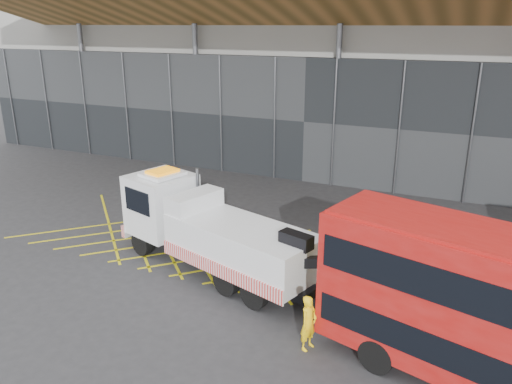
% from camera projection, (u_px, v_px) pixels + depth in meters
% --- Properties ---
extents(ground_plane, '(120.00, 120.00, 0.00)m').
position_uv_depth(ground_plane, '(187.00, 239.00, 24.34)').
color(ground_plane, '#2B2B2D').
extents(road_markings, '(27.96, 7.16, 0.01)m').
position_uv_depth(road_markings, '(296.00, 260.00, 22.18)').
color(road_markings, yellow).
rests_on(road_markings, ground_plane).
extents(construction_building, '(55.00, 23.97, 18.00)m').
position_uv_depth(construction_building, '(336.00, 38.00, 36.62)').
color(construction_building, gray).
rests_on(construction_building, ground_plane).
extents(recovery_truck, '(11.17, 5.44, 3.92)m').
position_uv_depth(recovery_truck, '(208.00, 229.00, 20.91)').
color(recovery_truck, black).
rests_on(recovery_truck, ground_plane).
extents(worker, '(0.63, 0.79, 1.88)m').
position_uv_depth(worker, '(309.00, 323.00, 15.92)').
color(worker, yellow).
rests_on(worker, ground_plane).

